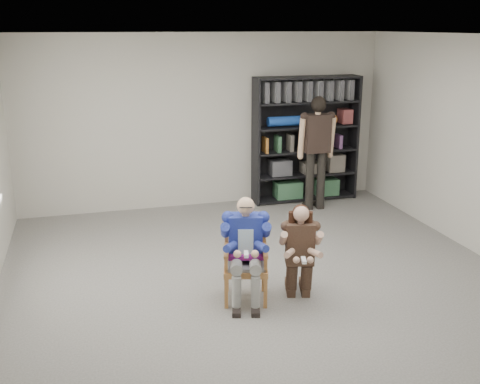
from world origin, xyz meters
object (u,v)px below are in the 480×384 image
object	(u,v)px
seated_man	(246,250)
bookshelf	(306,140)
armchair	(246,261)
kneeling_woman	(300,252)
standing_man	(316,154)

from	to	relation	value
seated_man	bookshelf	distance (m)	3.88
armchair	kneeling_woman	world-z (taller)	kneeling_woman
seated_man	kneeling_woman	xyz separation A→B (m)	(0.58, -0.12, -0.05)
standing_man	seated_man	bearing A→B (deg)	-122.43
kneeling_woman	standing_man	size ratio (longest dim) A/B	0.59
kneeling_woman	standing_man	world-z (taller)	standing_man
armchair	bookshelf	bearing A→B (deg)	73.79
armchair	standing_man	world-z (taller)	standing_man
bookshelf	kneeling_woman	bearing A→B (deg)	-112.72
armchair	kneeling_woman	bearing A→B (deg)	3.50
kneeling_woman	seated_man	bearing A→B (deg)	-176.50
bookshelf	standing_man	bearing A→B (deg)	-93.14
kneeling_woman	standing_man	bearing A→B (deg)	79.22
kneeling_woman	bookshelf	bearing A→B (deg)	82.47
armchair	bookshelf	world-z (taller)	bookshelf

